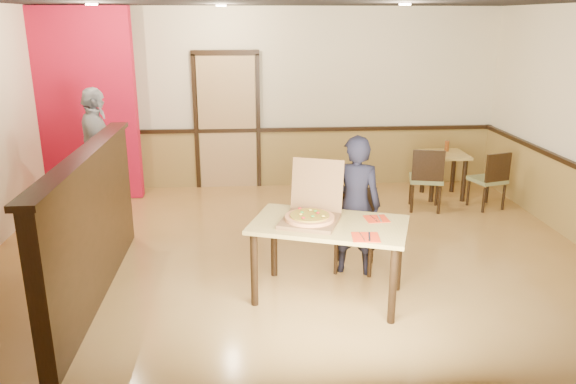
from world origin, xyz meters
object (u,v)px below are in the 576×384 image
diner_chair (356,225)px  passerby (98,154)px  condiment (447,146)px  main_table (329,234)px  pizza_box (311,214)px  side_table (444,164)px  side_chair_right (491,178)px  diner (355,206)px  side_chair_left (426,177)px

diner_chair → passerby: bearing=165.1°
diner_chair → condiment: size_ratio=5.47×
passerby → condiment: 5.07m
passerby → main_table: bearing=-148.0°
pizza_box → main_table: bearing=-0.9°
main_table → side_table: main_table is taller
passerby → side_chair_right: bearing=-106.0°
diner_chair → diner: (-0.04, -0.14, 0.27)m
side_table → condiment: 0.29m
main_table → pizza_box: size_ratio=2.20×
diner_chair → condiment: 3.16m
diner → pizza_box: bearing=58.3°
diner_chair → side_chair_left: bearing=68.4°
diner → passerby: passerby is taller
pizza_box → passerby: bearing=156.3°
main_table → side_table: size_ratio=2.40×
side_chair_right → side_table: 0.77m
diner_chair → condiment: diner_chair is taller
pizza_box → diner_chair: bearing=68.4°
diner_chair → condiment: (1.88, 2.53, 0.28)m
main_table → pizza_box: pizza_box is taller
main_table → pizza_box: bearing=178.1°
pizza_box → side_table: bearing=72.0°
side_chair_left → condiment: bearing=-112.3°
main_table → side_chair_right: (2.67, 2.48, -0.21)m
diner_chair → condiment: bearing=68.9°
main_table → diner: (0.35, 0.56, 0.09)m
main_table → side_chair_left: (1.74, 2.47, -0.17)m
main_table → diner: diner is taller
main_table → passerby: 3.76m
diner → passerby: 3.69m
side_chair_right → pizza_box: (-2.84, -2.41, 0.38)m
main_table → condiment: condiment is taller
side_chair_right → side_table: (-0.47, 0.61, 0.05)m
side_chair_left → side_table: side_chair_left is taller
side_chair_right → main_table: bearing=26.5°
side_table → diner: size_ratio=0.45×
diner_chair → passerby: (-3.15, 1.85, 0.41)m
pizza_box → condiment: pizza_box is taller
diner_chair → side_table: (1.81, 2.39, 0.03)m
side_chair_right → condiment: size_ratio=5.25×
diner → condiment: 3.29m
passerby → condiment: size_ratio=11.05×
main_table → diner_chair: size_ratio=1.87×
diner_chair → main_table: bearing=-104.1°
diner_chair → side_chair_left: (1.34, 1.78, 0.02)m
condiment → passerby: bearing=-172.4°
diner → diner_chair: bearing=-92.7°
main_table → passerby: size_ratio=0.93×
side_chair_left → main_table: bearing=68.1°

